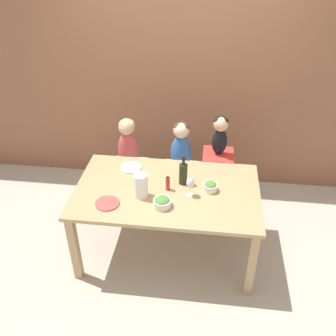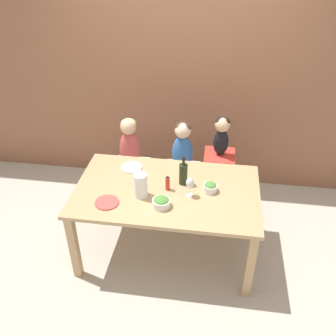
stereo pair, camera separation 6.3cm
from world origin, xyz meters
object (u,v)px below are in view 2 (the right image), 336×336
(chair_far_left, at_px, (131,171))
(dinner_plate_back_left, at_px, (132,167))
(wine_bottle, at_px, (183,173))
(wine_glass_near, at_px, (190,183))
(chair_far_center, at_px, (182,175))
(person_child_left, at_px, (129,141))
(person_baby_right, at_px, (222,132))
(salad_bowl_small, at_px, (210,187))
(paper_towel_roll, at_px, (141,185))
(salad_bowl_large, at_px, (161,202))
(chair_right_highchair, at_px, (219,167))
(person_child_center, at_px, (183,145))
(dinner_plate_front_left, at_px, (107,202))

(chair_far_left, height_order, dinner_plate_back_left, dinner_plate_back_left)
(wine_bottle, relative_size, wine_glass_near, 1.50)
(chair_far_center, bearing_deg, chair_far_left, 180.00)
(person_child_left, xyz_separation_m, person_baby_right, (0.97, 0.00, 0.18))
(person_child_left, distance_m, dinner_plate_back_left, 0.46)
(salad_bowl_small, bearing_deg, person_baby_right, 84.46)
(paper_towel_roll, bearing_deg, salad_bowl_large, -30.24)
(chair_right_highchair, distance_m, dinner_plate_back_left, 0.98)
(chair_far_left, height_order, wine_bottle, wine_bottle)
(chair_right_highchair, xyz_separation_m, dinner_plate_back_left, (-0.84, -0.44, 0.21))
(person_child_center, height_order, salad_bowl_small, person_child_center)
(chair_far_center, bearing_deg, wine_bottle, -83.17)
(chair_far_left, relative_size, chair_far_center, 1.00)
(person_child_center, relative_size, paper_towel_roll, 2.54)
(salad_bowl_large, height_order, salad_bowl_small, same)
(chair_far_center, distance_m, wine_glass_near, 0.95)
(chair_right_highchair, xyz_separation_m, person_child_center, (-0.40, 0.00, 0.24))
(person_baby_right, xyz_separation_m, salad_bowl_large, (-0.47, -0.98, -0.17))
(person_child_center, relative_size, salad_bowl_large, 3.70)
(person_child_left, bearing_deg, chair_right_highchair, -0.08)
(chair_far_left, bearing_deg, salad_bowl_small, -38.35)
(person_child_center, bearing_deg, salad_bowl_large, -94.04)
(chair_far_center, relative_size, dinner_plate_front_left, 2.29)
(chair_right_highchair, distance_m, wine_bottle, 0.77)
(person_child_left, bearing_deg, dinner_plate_back_left, -74.15)
(chair_far_left, height_order, salad_bowl_large, salad_bowl_large)
(person_child_left, height_order, wine_bottle, person_child_left)
(person_child_center, distance_m, salad_bowl_small, 0.79)
(wine_bottle, bearing_deg, chair_far_left, 135.89)
(person_child_left, bearing_deg, salad_bowl_small, -38.40)
(wine_bottle, relative_size, dinner_plate_front_left, 1.36)
(chair_far_center, distance_m, dinner_plate_back_left, 0.73)
(chair_far_left, height_order, wine_glass_near, wine_glass_near)
(chair_far_center, bearing_deg, salad_bowl_large, -94.04)
(chair_far_left, bearing_deg, chair_right_highchair, -0.00)
(wine_bottle, xyz_separation_m, wine_glass_near, (0.08, -0.17, 0.02))
(person_child_center, bearing_deg, dinner_plate_back_left, -135.16)
(person_child_left, relative_size, person_child_center, 1.00)
(person_child_center, bearing_deg, chair_right_highchair, -0.20)
(chair_right_highchair, distance_m, salad_bowl_large, 1.12)
(chair_far_left, bearing_deg, salad_bowl_large, -62.79)
(chair_far_center, distance_m, person_child_center, 0.39)
(salad_bowl_small, height_order, dinner_plate_front_left, salad_bowl_small)
(salad_bowl_small, relative_size, dinner_plate_back_left, 0.61)
(chair_right_highchair, distance_m, dinner_plate_front_left, 1.39)
(chair_far_left, relative_size, chair_right_highchair, 0.67)
(chair_far_left, bearing_deg, wine_glass_near, -47.84)
(chair_far_left, relative_size, paper_towel_roll, 2.11)
(person_child_left, bearing_deg, chair_far_center, -0.14)
(chair_right_highchair, distance_m, wine_glass_near, 0.90)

